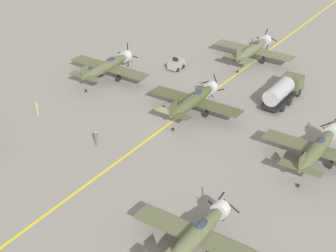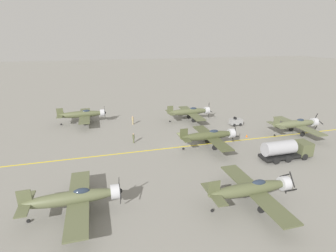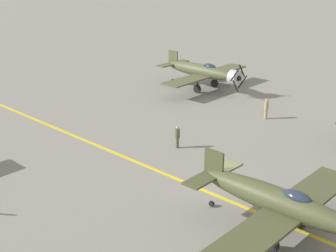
# 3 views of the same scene
# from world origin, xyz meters

# --- Properties ---
(ground_plane) EXTENTS (400.00, 400.00, 0.00)m
(ground_plane) POSITION_xyz_m (0.00, 0.00, 0.00)
(ground_plane) COLOR gray
(taxiway_stripe) EXTENTS (0.30, 160.00, 0.01)m
(taxiway_stripe) POSITION_xyz_m (0.00, 0.00, 0.00)
(taxiway_stripe) COLOR yellow
(taxiway_stripe) RESTS_ON ground
(airplane_mid_right) EXTENTS (12.00, 9.98, 3.65)m
(airplane_mid_right) POSITION_xyz_m (17.48, 2.37, 2.01)
(airplane_mid_right) COLOR #505536
(airplane_mid_right) RESTS_ON ground
(airplane_mid_center) EXTENTS (12.00, 9.98, 3.66)m
(airplane_mid_center) POSITION_xyz_m (1.25, 4.68, 2.01)
(airplane_mid_center) COLOR #464B2D
(airplane_mid_center) RESTS_ON ground
(airplane_far_center) EXTENTS (12.00, 9.98, 3.72)m
(airplane_far_center) POSITION_xyz_m (-0.11, 23.17, 2.01)
(airplane_far_center) COLOR #5B6041
(airplane_far_center) RESTS_ON ground
(airplane_near_left) EXTENTS (12.00, 9.98, 3.65)m
(airplane_near_left) POSITION_xyz_m (-17.93, -15.96, 2.01)
(airplane_near_left) COLOR #4F5436
(airplane_near_left) RESTS_ON ground
(airplane_near_right) EXTENTS (12.00, 9.98, 3.65)m
(airplane_near_right) POSITION_xyz_m (14.10, -15.92, 2.01)
(airplane_near_right) COLOR #555B3C
(airplane_near_right) RESTS_ON ground
(airplane_mid_left) EXTENTS (12.00, 9.98, 3.80)m
(airplane_mid_left) POSITION_xyz_m (-13.71, 6.71, 2.01)
(airplane_mid_left) COLOR #525738
(airplane_mid_left) RESTS_ON ground
(fuel_tanker) EXTENTS (2.68, 8.00, 2.98)m
(fuel_tanker) POSITION_xyz_m (8.61, 13.96, 1.51)
(fuel_tanker) COLOR black
(fuel_tanker) RESTS_ON ground
(tow_tractor) EXTENTS (1.57, 2.60, 1.79)m
(tow_tractor) POSITION_xyz_m (-7.94, 14.90, 0.79)
(tow_tractor) COLOR gray
(tow_tractor) RESTS_ON ground
(ground_crew_walking) EXTENTS (0.38, 0.38, 1.76)m
(ground_crew_walking) POSITION_xyz_m (-3.94, -7.27, 0.96)
(ground_crew_walking) COLOR #515638
(ground_crew_walking) RESTS_ON ground
(ground_crew_inspecting) EXTENTS (0.40, 0.40, 1.83)m
(ground_crew_inspecting) POSITION_xyz_m (-14.34, -5.87, 1.00)
(ground_crew_inspecting) COLOR tan
(ground_crew_inspecting) RESTS_ON ground
(traffic_cone) EXTENTS (0.36, 0.36, 0.55)m
(traffic_cone) POSITION_xyz_m (-1.13, 13.35, 0.28)
(traffic_cone) COLOR orange
(traffic_cone) RESTS_ON ground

